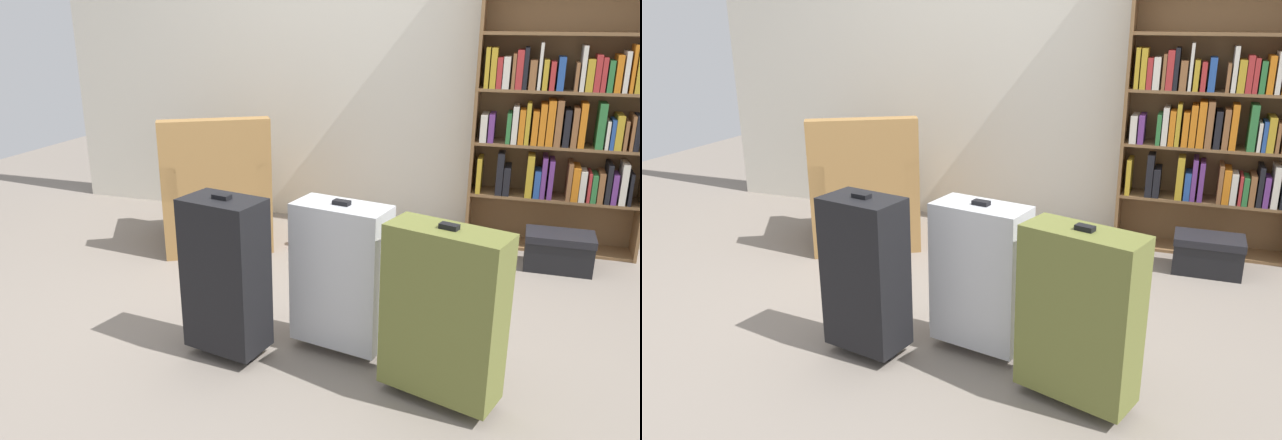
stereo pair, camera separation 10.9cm
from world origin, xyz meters
TOP-DOWN VIEW (x-y plane):
  - ground_plane at (0.00, 0.00)m, footprint 8.59×8.59m
  - back_wall at (0.00, 1.78)m, footprint 4.91×0.10m
  - bookshelf at (1.35, 1.60)m, footprint 1.09×0.26m
  - armchair at (-0.85, 0.99)m, footprint 0.96×0.96m
  - mug at (-0.27, 1.09)m, footprint 0.12×0.08m
  - storage_box at (1.40, 1.21)m, footprint 0.41×0.25m
  - suitcase_silver at (0.38, -0.16)m, footprint 0.47×0.30m
  - suitcase_black at (-0.10, -0.37)m, footprint 0.39×0.29m
  - suitcase_olive at (0.89, -0.43)m, footprint 0.51×0.34m

SIDE VIEW (x-z plane):
  - ground_plane at x=0.00m, z-range 0.00..0.00m
  - mug at x=-0.27m, z-range 0.00..0.10m
  - storage_box at x=1.40m, z-range 0.01..0.24m
  - armchair at x=-0.85m, z-range -0.13..0.77m
  - suitcase_silver at x=0.38m, z-range 0.01..0.76m
  - suitcase_olive at x=0.89m, z-range 0.01..0.79m
  - suitcase_black at x=-0.10m, z-range 0.01..0.80m
  - bookshelf at x=1.35m, z-range -0.08..2.02m
  - back_wall at x=0.00m, z-range 0.00..2.60m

